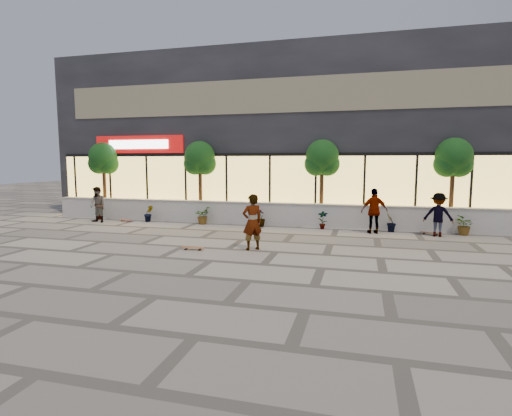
% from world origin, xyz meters
% --- Properties ---
extents(ground, '(80.00, 80.00, 0.00)m').
position_xyz_m(ground, '(0.00, 0.00, 0.00)').
color(ground, '#ABA194').
rests_on(ground, ground).
extents(planter_wall, '(22.00, 0.42, 1.04)m').
position_xyz_m(planter_wall, '(0.00, 7.00, 0.52)').
color(planter_wall, silver).
rests_on(planter_wall, ground).
extents(retail_building, '(24.00, 9.17, 8.50)m').
position_xyz_m(retail_building, '(-0.00, 12.49, 4.25)').
color(retail_building, black).
rests_on(retail_building, ground).
extents(shrub_a, '(0.43, 0.29, 0.81)m').
position_xyz_m(shrub_a, '(-8.50, 6.45, 0.41)').
color(shrub_a, '#133B14').
rests_on(shrub_a, ground).
extents(shrub_b, '(0.57, 0.57, 0.81)m').
position_xyz_m(shrub_b, '(-5.70, 6.45, 0.41)').
color(shrub_b, '#133B14').
rests_on(shrub_b, ground).
extents(shrub_c, '(0.68, 0.77, 0.81)m').
position_xyz_m(shrub_c, '(-2.90, 6.45, 0.41)').
color(shrub_c, '#133B14').
rests_on(shrub_c, ground).
extents(shrub_d, '(0.64, 0.64, 0.81)m').
position_xyz_m(shrub_d, '(-0.10, 6.45, 0.41)').
color(shrub_d, '#133B14').
rests_on(shrub_d, ground).
extents(shrub_e, '(0.46, 0.35, 0.81)m').
position_xyz_m(shrub_e, '(2.70, 6.45, 0.41)').
color(shrub_e, '#133B14').
rests_on(shrub_e, ground).
extents(shrub_f, '(0.55, 0.57, 0.81)m').
position_xyz_m(shrub_f, '(5.50, 6.45, 0.41)').
color(shrub_f, '#133B14').
rests_on(shrub_f, ground).
extents(shrub_g, '(0.77, 0.84, 0.81)m').
position_xyz_m(shrub_g, '(8.30, 6.45, 0.41)').
color(shrub_g, '#133B14').
rests_on(shrub_g, ground).
extents(tree_west, '(1.60, 1.50, 3.92)m').
position_xyz_m(tree_west, '(-9.00, 7.70, 2.99)').
color(tree_west, '#462C19').
rests_on(tree_west, ground).
extents(tree_midwest, '(1.60, 1.50, 3.92)m').
position_xyz_m(tree_midwest, '(-3.50, 7.70, 2.99)').
color(tree_midwest, '#462C19').
rests_on(tree_midwest, ground).
extents(tree_mideast, '(1.60, 1.50, 3.92)m').
position_xyz_m(tree_mideast, '(2.50, 7.70, 2.99)').
color(tree_mideast, '#462C19').
rests_on(tree_mideast, ground).
extents(tree_east, '(1.60, 1.50, 3.92)m').
position_xyz_m(tree_east, '(8.00, 7.70, 2.99)').
color(tree_east, '#462C19').
rests_on(tree_east, ground).
extents(skater_center, '(0.81, 0.76, 1.86)m').
position_xyz_m(skater_center, '(0.81, 1.77, 0.93)').
color(skater_center, white).
rests_on(skater_center, ground).
extents(skater_left, '(0.94, 0.79, 1.72)m').
position_xyz_m(skater_left, '(-7.91, 5.61, 0.86)').
color(skater_left, tan).
rests_on(skater_left, ground).
extents(skater_right_near, '(1.16, 0.72, 1.84)m').
position_xyz_m(skater_right_near, '(4.81, 5.95, 0.92)').
color(skater_right_near, silver).
rests_on(skater_right_near, ground).
extents(skater_right_far, '(1.21, 0.85, 1.71)m').
position_xyz_m(skater_right_far, '(7.21, 5.92, 0.86)').
color(skater_right_far, maroon).
rests_on(skater_right_far, ground).
extents(skateboard_center, '(0.78, 0.24, 0.09)m').
position_xyz_m(skateboard_center, '(-1.09, 1.22, 0.08)').
color(skateboard_center, brown).
rests_on(skateboard_center, ground).
extents(skateboard_left, '(0.73, 0.35, 0.09)m').
position_xyz_m(skateboard_left, '(-6.82, 6.20, 0.07)').
color(skateboard_left, '#DA4528').
rests_on(skateboard_left, ground).
extents(skateboard_right_near, '(0.80, 0.47, 0.09)m').
position_xyz_m(skateboard_right_near, '(7.00, 6.20, 0.08)').
color(skateboard_right_near, brown).
rests_on(skateboard_right_near, ground).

